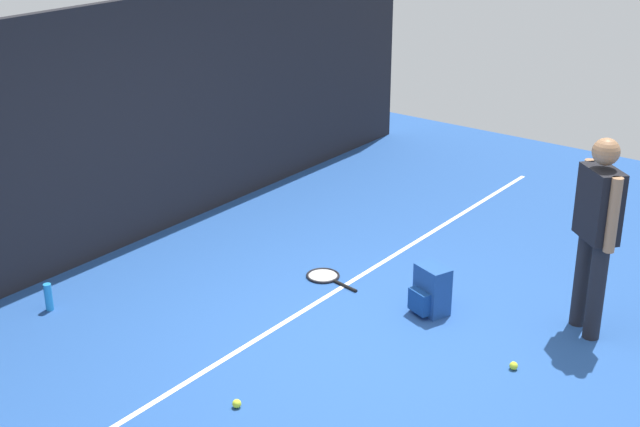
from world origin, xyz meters
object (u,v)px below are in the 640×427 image
at_px(tennis_ball_by_fence, 237,404).
at_px(water_bottle, 49,297).
at_px(backpack, 431,291).
at_px(tennis_ball_mid_court, 514,366).
at_px(tennis_player, 597,225).
at_px(tennis_racket, 325,277).

xyz_separation_m(tennis_ball_by_fence, water_bottle, (0.11, 2.33, 0.09)).
relative_size(backpack, tennis_ball_mid_court, 6.67).
distance_m(tennis_player, backpack, 1.51).
bearing_deg(backpack, tennis_ball_by_fence, -79.53).
height_order(backpack, tennis_ball_by_fence, backpack).
xyz_separation_m(tennis_player, tennis_racket, (-0.53, 2.35, -0.95)).
xyz_separation_m(tennis_racket, water_bottle, (-1.99, 1.55, 0.11)).
bearing_deg(tennis_player, tennis_racket, -126.48).
bearing_deg(water_bottle, tennis_ball_by_fence, -92.77).
bearing_deg(tennis_ball_by_fence, water_bottle, 87.23).
distance_m(tennis_player, water_bottle, 4.72).
bearing_deg(tennis_racket, tennis_player, -157.70).
bearing_deg(tennis_racket, water_bottle, 61.70).
relative_size(tennis_ball_by_fence, water_bottle, 0.26).
bearing_deg(water_bottle, tennis_racket, -37.98).
bearing_deg(tennis_ball_by_fence, tennis_player, -30.91).
distance_m(tennis_player, tennis_racket, 2.59).
relative_size(tennis_player, tennis_racket, 2.68).
height_order(tennis_ball_by_fence, tennis_ball_mid_court, same).
xyz_separation_m(backpack, tennis_ball_mid_court, (-0.41, -1.00, -0.18)).
bearing_deg(tennis_ball_mid_court, water_bottle, 113.15).
xyz_separation_m(backpack, water_bottle, (-2.00, 2.70, -0.08)).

